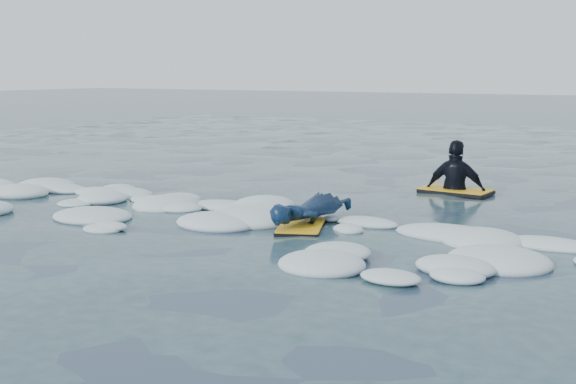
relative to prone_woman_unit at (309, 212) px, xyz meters
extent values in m
plane|color=#182A3A|center=(-1.73, -1.25, -0.21)|extent=(120.00, 120.00, 0.00)
cube|color=black|center=(0.00, -0.22, -0.17)|extent=(0.92, 1.18, 0.05)
cube|color=#FDB015|center=(0.00, -0.22, -0.14)|extent=(0.89, 1.16, 0.02)
imported|color=navy|center=(0.00, 0.03, 0.02)|extent=(0.71, 1.61, 0.38)
cube|color=black|center=(0.89, 3.57, -0.17)|extent=(1.23, 0.74, 0.06)
cube|color=#FDB015|center=(0.89, 3.57, -0.13)|extent=(1.20, 0.72, 0.02)
imported|color=black|center=(0.89, 3.57, -0.18)|extent=(1.05, 0.47, 1.76)
camera|label=1|loc=(4.46, -8.26, 1.84)|focal=45.00mm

